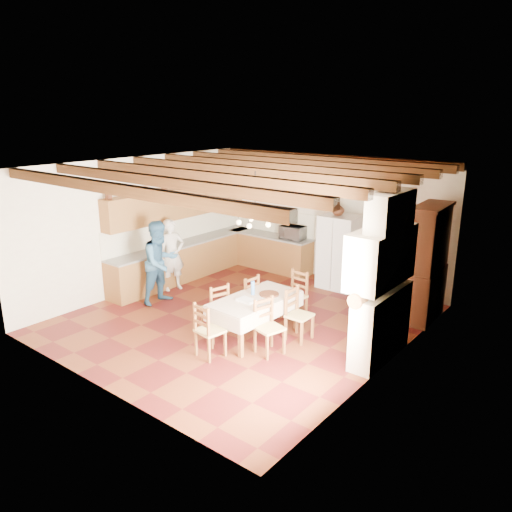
{
  "coord_description": "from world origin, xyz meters",
  "views": [
    {
      "loc": [
        5.89,
        -6.96,
        4.01
      ],
      "look_at": [
        0.1,
        0.3,
        1.25
      ],
      "focal_mm": 35.0,
      "sensor_mm": 36.0,
      "label": 1
    }
  ],
  "objects_px": {
    "chair_right_near": "(270,327)",
    "person_man": "(172,255)",
    "hutch": "(427,263)",
    "dining_table": "(255,302)",
    "microwave": "(293,232)",
    "chair_right_far": "(300,314)",
    "chair_end_near": "(210,329)",
    "refrigerator": "(339,252)",
    "person_woman_blue": "(161,262)",
    "chair_left_near": "(215,307)",
    "person_woman_red": "(376,293)",
    "chair_end_far": "(294,295)",
    "chair_left_far": "(245,298)"
  },
  "relations": [
    {
      "from": "chair_left_near",
      "to": "chair_right_far",
      "type": "relative_size",
      "value": 1.0
    },
    {
      "from": "person_woman_blue",
      "to": "microwave",
      "type": "bearing_deg",
      "value": -15.96
    },
    {
      "from": "dining_table",
      "to": "chair_end_near",
      "type": "bearing_deg",
      "value": -96.22
    },
    {
      "from": "hutch",
      "to": "person_woman_blue",
      "type": "bearing_deg",
      "value": -154.04
    },
    {
      "from": "chair_end_far",
      "to": "dining_table",
      "type": "bearing_deg",
      "value": -90.09
    },
    {
      "from": "dining_table",
      "to": "chair_right_near",
      "type": "bearing_deg",
      "value": -31.43
    },
    {
      "from": "refrigerator",
      "to": "person_woman_red",
      "type": "xyz_separation_m",
      "value": [
        1.67,
        -1.58,
        -0.14
      ]
    },
    {
      "from": "person_woman_red",
      "to": "dining_table",
      "type": "bearing_deg",
      "value": -52.22
    },
    {
      "from": "chair_right_far",
      "to": "person_man",
      "type": "xyz_separation_m",
      "value": [
        -3.73,
        0.37,
        0.34
      ]
    },
    {
      "from": "chair_right_near",
      "to": "person_woman_red",
      "type": "relative_size",
      "value": 0.67
    },
    {
      "from": "chair_right_near",
      "to": "chair_end_near",
      "type": "distance_m",
      "value": 1.0
    },
    {
      "from": "chair_left_far",
      "to": "chair_right_far",
      "type": "height_order",
      "value": "same"
    },
    {
      "from": "chair_left_near",
      "to": "dining_table",
      "type": "bearing_deg",
      "value": 127.77
    },
    {
      "from": "chair_left_near",
      "to": "person_woman_red",
      "type": "distance_m",
      "value": 3.0
    },
    {
      "from": "chair_end_near",
      "to": "person_man",
      "type": "relative_size",
      "value": 0.59
    },
    {
      "from": "chair_right_near",
      "to": "person_woman_red",
      "type": "distance_m",
      "value": 2.26
    },
    {
      "from": "chair_end_near",
      "to": "microwave",
      "type": "xyz_separation_m",
      "value": [
        -1.42,
        4.45,
        0.58
      ]
    },
    {
      "from": "dining_table",
      "to": "chair_right_far",
      "type": "height_order",
      "value": "chair_right_far"
    },
    {
      "from": "dining_table",
      "to": "chair_end_far",
      "type": "relative_size",
      "value": 1.82
    },
    {
      "from": "hutch",
      "to": "person_woman_red",
      "type": "height_order",
      "value": "hutch"
    },
    {
      "from": "chair_right_near",
      "to": "person_man",
      "type": "distance_m",
      "value": 3.83
    },
    {
      "from": "dining_table",
      "to": "chair_end_near",
      "type": "relative_size",
      "value": 1.82
    },
    {
      "from": "dining_table",
      "to": "person_man",
      "type": "bearing_deg",
      "value": 165.75
    },
    {
      "from": "person_woman_blue",
      "to": "chair_right_near",
      "type": "bearing_deg",
      "value": -95.78
    },
    {
      "from": "chair_right_near",
      "to": "chair_right_far",
      "type": "relative_size",
      "value": 1.0
    },
    {
      "from": "person_woman_blue",
      "to": "person_man",
      "type": "bearing_deg",
      "value": 32.97
    },
    {
      "from": "hutch",
      "to": "dining_table",
      "type": "bearing_deg",
      "value": -130.86
    },
    {
      "from": "chair_end_near",
      "to": "person_woman_red",
      "type": "distance_m",
      "value": 3.2
    },
    {
      "from": "chair_right_near",
      "to": "person_woman_blue",
      "type": "distance_m",
      "value": 3.27
    },
    {
      "from": "chair_end_near",
      "to": "chair_end_far",
      "type": "relative_size",
      "value": 1.0
    },
    {
      "from": "chair_right_near",
      "to": "chair_end_near",
      "type": "xyz_separation_m",
      "value": [
        -0.72,
        -0.69,
        0.0
      ]
    },
    {
      "from": "chair_right_far",
      "to": "chair_end_far",
      "type": "bearing_deg",
      "value": 39.87
    },
    {
      "from": "person_man",
      "to": "microwave",
      "type": "height_order",
      "value": "person_man"
    },
    {
      "from": "person_woman_blue",
      "to": "chair_left_near",
      "type": "bearing_deg",
      "value": -98.89
    },
    {
      "from": "person_woman_blue",
      "to": "person_woman_red",
      "type": "xyz_separation_m",
      "value": [
        4.16,
        1.6,
        -0.18
      ]
    },
    {
      "from": "refrigerator",
      "to": "hutch",
      "type": "bearing_deg",
      "value": -14.64
    },
    {
      "from": "dining_table",
      "to": "person_woman_red",
      "type": "bearing_deg",
      "value": 47.12
    },
    {
      "from": "chair_left_near",
      "to": "person_woman_red",
      "type": "xyz_separation_m",
      "value": [
        2.26,
        1.96,
        0.23
      ]
    },
    {
      "from": "refrigerator",
      "to": "person_man",
      "type": "bearing_deg",
      "value": -140.82
    },
    {
      "from": "chair_left_near",
      "to": "person_woman_blue",
      "type": "height_order",
      "value": "person_woman_blue"
    },
    {
      "from": "chair_right_near",
      "to": "person_man",
      "type": "relative_size",
      "value": 0.59
    },
    {
      "from": "refrigerator",
      "to": "person_man",
      "type": "distance_m",
      "value": 3.82
    },
    {
      "from": "chair_right_near",
      "to": "person_woman_red",
      "type": "xyz_separation_m",
      "value": [
        0.94,
        2.04,
        0.23
      ]
    },
    {
      "from": "person_woman_blue",
      "to": "person_woman_red",
      "type": "height_order",
      "value": "person_woman_blue"
    },
    {
      "from": "chair_left_near",
      "to": "person_woman_blue",
      "type": "distance_m",
      "value": 1.97
    },
    {
      "from": "dining_table",
      "to": "chair_right_far",
      "type": "bearing_deg",
      "value": 29.65
    },
    {
      "from": "chair_right_near",
      "to": "microwave",
      "type": "bearing_deg",
      "value": 44.58
    },
    {
      "from": "person_man",
      "to": "dining_table",
      "type": "bearing_deg",
      "value": -85.24
    },
    {
      "from": "chair_right_far",
      "to": "microwave",
      "type": "bearing_deg",
      "value": 36.0
    },
    {
      "from": "person_woman_red",
      "to": "hutch",
      "type": "bearing_deg",
      "value": 144.34
    }
  ]
}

